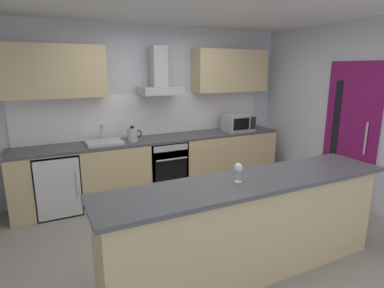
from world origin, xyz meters
TOP-DOWN VIEW (x-y plane):
  - ground at (0.00, 0.00)m, footprint 5.75×4.78m
  - ceiling at (0.00, 0.00)m, footprint 5.75×4.78m
  - wall_back at (0.00, 1.95)m, footprint 5.75×0.12m
  - wall_right at (2.44, 0.00)m, footprint 0.12×4.78m
  - backsplash_tile at (0.00, 1.88)m, footprint 4.04×0.02m
  - counter_back at (0.00, 1.57)m, footprint 4.18×0.60m
  - counter_island at (0.04, -0.74)m, footprint 2.89×0.64m
  - upper_cabinets at (0.00, 1.72)m, footprint 4.13×0.32m
  - side_door at (2.36, 0.03)m, footprint 0.08×0.85m
  - oven at (0.08, 1.54)m, footprint 0.60×0.62m
  - refrigerator at (-1.50, 1.54)m, footprint 0.58×0.60m
  - microwave at (1.44, 1.52)m, footprint 0.50×0.38m
  - sink at (-0.83, 1.55)m, footprint 0.50×0.40m
  - kettle at (-0.42, 1.51)m, footprint 0.29×0.15m
  - range_hood at (0.08, 1.67)m, footprint 0.62×0.45m
  - wine_glass at (-0.10, -0.73)m, footprint 0.08×0.08m

SIDE VIEW (x-z plane):
  - ground at x=0.00m, z-range -0.02..0.00m
  - refrigerator at x=-1.50m, z-range 0.00..0.85m
  - counter_back at x=0.00m, z-range 0.00..0.90m
  - oven at x=0.08m, z-range 0.06..0.86m
  - counter_island at x=0.04m, z-range 0.01..0.96m
  - sink at x=-0.83m, z-range 0.80..1.06m
  - kettle at x=-0.42m, z-range 0.89..1.13m
  - side_door at x=2.36m, z-range 0.00..2.05m
  - microwave at x=1.44m, z-range 0.90..1.20m
  - wine_glass at x=-0.10m, z-range 0.99..1.17m
  - backsplash_tile at x=0.00m, z-range 0.90..1.56m
  - wall_back at x=0.00m, z-range 0.00..2.60m
  - wall_right at x=2.44m, z-range 0.00..2.60m
  - range_hood at x=0.08m, z-range 1.43..2.15m
  - upper_cabinets at x=0.00m, z-range 1.56..2.26m
  - ceiling at x=0.00m, z-range 2.60..2.62m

